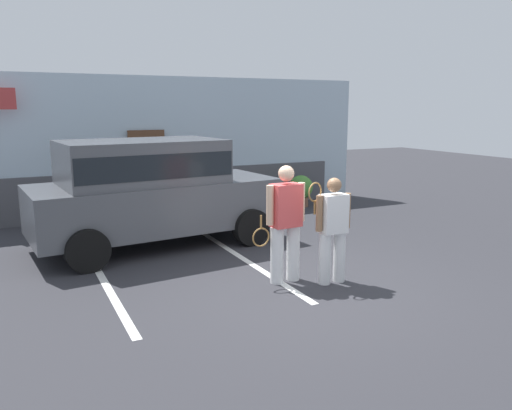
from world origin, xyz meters
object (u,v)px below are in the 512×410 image
tennis_player_man (285,223)px  tennis_player_woman (333,229)px  parked_suv (150,188)px  potted_plant_by_porch (301,189)px

tennis_player_man → tennis_player_woman: bearing=146.6°
parked_suv → tennis_player_man: (1.31, -2.90, -0.22)m
tennis_player_woman → potted_plant_by_porch: bearing=-116.7°
parked_suv → tennis_player_woman: (1.92, -3.26, -0.30)m
parked_suv → tennis_player_woman: parked_suv is taller
parked_suv → potted_plant_by_porch: size_ratio=5.61×
tennis_player_woman → potted_plant_by_porch: tennis_player_woman is taller
parked_suv → potted_plant_by_porch: parked_suv is taller
parked_suv → potted_plant_by_porch: bearing=19.4°
tennis_player_man → tennis_player_woman: (0.62, -0.36, -0.08)m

